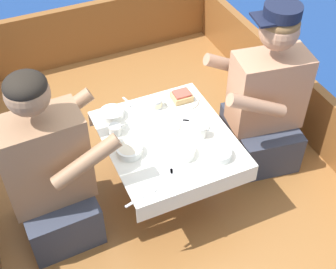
{
  "coord_description": "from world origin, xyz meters",
  "views": [
    {
      "loc": [
        -0.72,
        -1.68,
        2.36
      ],
      "look_at": [
        0.0,
        -0.1,
        0.71
      ],
      "focal_mm": 50.0,
      "sensor_mm": 36.0,
      "label": 1
    }
  ],
  "objects_px": {
    "coffee_cup_starboard": "(115,129)",
    "tin_can": "(156,103)",
    "person_port": "(50,175)",
    "sandwich": "(182,96)",
    "coffee_cup_port": "(201,131)",
    "person_starboard": "(265,102)"
  },
  "relations": [
    {
      "from": "person_port",
      "to": "coffee_cup_starboard",
      "type": "distance_m",
      "value": 0.41
    },
    {
      "from": "coffee_cup_starboard",
      "to": "tin_can",
      "type": "height_order",
      "value": "tin_can"
    },
    {
      "from": "tin_can",
      "to": "sandwich",
      "type": "bearing_deg",
      "value": -2.5
    },
    {
      "from": "person_port",
      "to": "sandwich",
      "type": "relative_size",
      "value": 8.88
    },
    {
      "from": "sandwich",
      "to": "coffee_cup_starboard",
      "type": "bearing_deg",
      "value": -166.72
    },
    {
      "from": "person_port",
      "to": "sandwich",
      "type": "xyz_separation_m",
      "value": [
        0.81,
        0.23,
        0.05
      ]
    },
    {
      "from": "person_starboard",
      "to": "coffee_cup_starboard",
      "type": "xyz_separation_m",
      "value": [
        -0.86,
        0.1,
        0.04
      ]
    },
    {
      "from": "tin_can",
      "to": "coffee_cup_starboard",
      "type": "bearing_deg",
      "value": -158.7
    },
    {
      "from": "person_port",
      "to": "person_starboard",
      "type": "xyz_separation_m",
      "value": [
        1.24,
        0.03,
        0.01
      ]
    },
    {
      "from": "coffee_cup_port",
      "to": "tin_can",
      "type": "distance_m",
      "value": 0.33
    },
    {
      "from": "person_starboard",
      "to": "sandwich",
      "type": "xyz_separation_m",
      "value": [
        -0.43,
        0.2,
        0.04
      ]
    },
    {
      "from": "coffee_cup_starboard",
      "to": "tin_can",
      "type": "relative_size",
      "value": 1.39
    },
    {
      "from": "coffee_cup_port",
      "to": "coffee_cup_starboard",
      "type": "bearing_deg",
      "value": 153.06
    },
    {
      "from": "person_starboard",
      "to": "coffee_cup_port",
      "type": "xyz_separation_m",
      "value": [
        -0.46,
        -0.1,
        0.05
      ]
    },
    {
      "from": "coffee_cup_starboard",
      "to": "coffee_cup_port",
      "type": "bearing_deg",
      "value": -26.94
    },
    {
      "from": "sandwich",
      "to": "coffee_cup_port",
      "type": "bearing_deg",
      "value": -96.7
    },
    {
      "from": "sandwich",
      "to": "coffee_cup_starboard",
      "type": "distance_m",
      "value": 0.44
    },
    {
      "from": "sandwich",
      "to": "coffee_cup_starboard",
      "type": "relative_size",
      "value": 1.2
    },
    {
      "from": "person_port",
      "to": "tin_can",
      "type": "xyz_separation_m",
      "value": [
        0.66,
        0.23,
        0.05
      ]
    },
    {
      "from": "coffee_cup_port",
      "to": "tin_can",
      "type": "bearing_deg",
      "value": 110.79
    },
    {
      "from": "person_port",
      "to": "person_starboard",
      "type": "relative_size",
      "value": 0.99
    },
    {
      "from": "coffee_cup_port",
      "to": "tin_can",
      "type": "xyz_separation_m",
      "value": [
        -0.12,
        0.31,
        -0.01
      ]
    }
  ]
}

